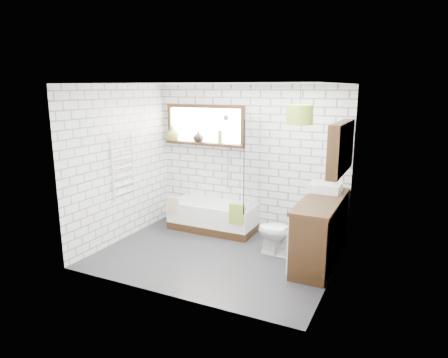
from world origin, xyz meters
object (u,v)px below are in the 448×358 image
at_px(vanity, 321,231).
at_px(toilet, 281,232).
at_px(pendant, 300,115).
at_px(basin, 325,187).
at_px(bathtub, 213,216).

relative_size(vanity, toilet, 2.26).
distance_m(vanity, toilet, 0.59).
bearing_deg(toilet, pendant, 59.31).
bearing_deg(toilet, basin, 135.08).
height_order(vanity, pendant, pendant).
bearing_deg(pendant, vanity, 33.00).
height_order(vanity, basin, basin).
relative_size(toilet, pendant, 2.04).
bearing_deg(basin, bathtub, 178.31).
distance_m(basin, pendant, 1.30).
relative_size(bathtub, toilet, 2.10).
xyz_separation_m(bathtub, vanity, (1.98, -0.49, 0.22)).
distance_m(bathtub, basin, 2.07).
xyz_separation_m(vanity, pendant, (-0.32, -0.21, 1.64)).
bearing_deg(toilet, vanity, 96.59).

